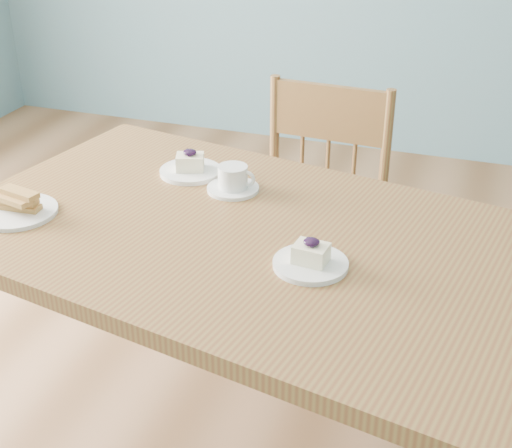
% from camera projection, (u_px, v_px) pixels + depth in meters
% --- Properties ---
extents(dining_table, '(1.64, 1.13, 0.81)m').
position_uv_depth(dining_table, '(258.00, 263.00, 1.72)').
color(dining_table, olive).
rests_on(dining_table, ground).
extents(dining_chair, '(0.46, 0.44, 0.94)m').
position_uv_depth(dining_chair, '(312.00, 228.00, 2.39)').
color(dining_chair, olive).
rests_on(dining_chair, ground).
extents(cheesecake_plate_near, '(0.17, 0.17, 0.07)m').
position_uv_depth(cheesecake_plate_near, '(311.00, 259.00, 1.54)').
color(cheesecake_plate_near, white).
rests_on(cheesecake_plate_near, dining_table).
extents(cheesecake_plate_far, '(0.17, 0.17, 0.07)m').
position_uv_depth(cheesecake_plate_far, '(190.00, 167.00, 1.98)').
color(cheesecake_plate_far, white).
rests_on(cheesecake_plate_far, dining_table).
extents(coffee_cup, '(0.14, 0.14, 0.07)m').
position_uv_depth(coffee_cup, '(233.00, 180.00, 1.88)').
color(coffee_cup, white).
rests_on(coffee_cup, dining_table).
extents(biscotti_plate, '(0.20, 0.20, 0.06)m').
position_uv_depth(biscotti_plate, '(16.00, 207.00, 1.76)').
color(biscotti_plate, white).
rests_on(biscotti_plate, dining_table).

